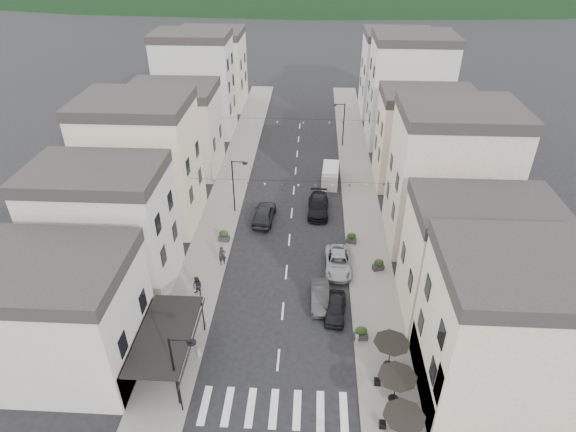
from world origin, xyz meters
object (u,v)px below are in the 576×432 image
parked_car_b (320,297)px  pedestrian_b (197,286)px  parked_car_c (338,262)px  parked_car_a (336,308)px  delivery_van (330,175)px  parked_car_e (264,214)px  parked_car_d (318,206)px  pedestrian_a (222,256)px

parked_car_b → pedestrian_b: bearing=177.1°
parked_car_c → parked_car_b: bearing=-109.7°
parked_car_a → parked_car_b: (-1.22, 1.26, 0.01)m
delivery_van → parked_car_e: bearing=-125.0°
parked_car_b → parked_car_e: size_ratio=0.83×
parked_car_c → parked_car_d: parked_car_d is taller
parked_car_a → parked_car_b: 1.75m
pedestrian_a → parked_car_c: bearing=-21.5°
parked_car_b → parked_car_d: 14.23m
parked_car_b → pedestrian_a: bearing=151.5°
parked_car_c → parked_car_e: parked_car_e is taller
parked_car_e → pedestrian_a: pedestrian_a is taller
parked_car_c → parked_car_d: size_ratio=0.95×
parked_car_b → parked_car_e: 13.52m
pedestrian_a → parked_car_b: bearing=-49.3°
parked_car_e → pedestrian_b: pedestrian_b is taller
parked_car_d → parked_car_a: bearing=-83.7°
parked_car_e → parked_car_a: bearing=121.8°
pedestrian_a → parked_car_d: bearing=26.5°
pedestrian_b → pedestrian_a: bearing=102.0°
pedestrian_b → parked_car_d: bearing=84.0°
parked_car_e → pedestrian_b: (-4.34, -11.91, 0.18)m
parked_car_a → parked_car_e: size_ratio=0.79×
parked_car_a → parked_car_c: bearing=91.8°
parked_car_b → parked_car_d: bearing=89.6°
parked_car_d → parked_car_e: (-5.60, -2.00, 0.08)m
parked_car_a → pedestrian_b: (-11.33, 1.58, 0.36)m
parked_car_a → parked_car_d: size_ratio=0.74×
parked_car_e → delivery_van: (6.99, 8.69, 0.24)m
parked_car_c → parked_car_e: (-7.40, 7.61, 0.15)m
parked_car_d → pedestrian_b: pedestrian_b is taller
parked_car_b → delivery_van: bearing=85.6°
parked_car_c → parked_car_e: bearing=133.9°
delivery_van → pedestrian_a: bearing=-117.6°
parked_car_d → pedestrian_a: 12.95m
parked_car_d → parked_car_e: 5.95m
parked_car_b → pedestrian_b: pedestrian_b is taller
parked_car_a → parked_car_e: parked_car_e is taller
parked_car_d → delivery_van: bearing=79.4°
parked_car_b → parked_car_c: 4.89m
delivery_van → pedestrian_b: delivery_van is taller
delivery_van → parked_car_b: bearing=-89.6°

